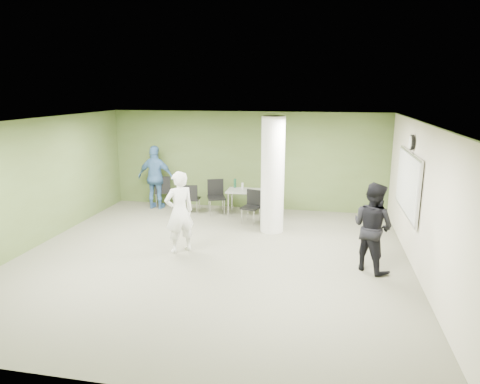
% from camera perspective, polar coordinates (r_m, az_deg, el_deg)
% --- Properties ---
extents(floor, '(8.00, 8.00, 0.00)m').
position_cam_1_polar(floor, '(8.97, -3.80, -8.79)').
color(floor, '#535342').
rests_on(floor, ground).
extents(ceiling, '(8.00, 8.00, 0.00)m').
position_cam_1_polar(ceiling, '(8.32, -4.10, 9.35)').
color(ceiling, white).
rests_on(ceiling, wall_back).
extents(wall_back, '(8.00, 2.80, 0.02)m').
position_cam_1_polar(wall_back, '(12.36, 0.89, 4.21)').
color(wall_back, '#485929').
rests_on(wall_back, floor).
extents(wall_left, '(0.02, 8.00, 2.80)m').
position_cam_1_polar(wall_left, '(10.31, -25.95, 0.96)').
color(wall_left, '#485929').
rests_on(wall_left, floor).
extents(wall_right_cream, '(0.02, 8.00, 2.80)m').
position_cam_1_polar(wall_right_cream, '(8.45, 23.27, -1.30)').
color(wall_right_cream, beige).
rests_on(wall_right_cream, floor).
extents(column, '(0.56, 0.56, 2.80)m').
position_cam_1_polar(column, '(10.27, 4.38, 2.25)').
color(column, silver).
rests_on(column, floor).
extents(whiteboard, '(0.05, 2.30, 1.30)m').
position_cam_1_polar(whiteboard, '(9.56, 21.45, 1.11)').
color(whiteboard, silver).
rests_on(whiteboard, wall_right_cream).
extents(wall_clock, '(0.06, 0.32, 0.32)m').
position_cam_1_polar(wall_clock, '(9.43, 21.90, 6.16)').
color(wall_clock, black).
rests_on(wall_clock, wall_right_cream).
extents(folding_table, '(1.53, 0.70, 0.97)m').
position_cam_1_polar(folding_table, '(11.67, 1.86, -0.02)').
color(folding_table, gray).
rests_on(folding_table, floor).
extents(wastebasket, '(0.24, 0.24, 0.27)m').
position_cam_1_polar(wastebasket, '(11.88, -8.43, -2.56)').
color(wastebasket, '#4C4C4C').
rests_on(wastebasket, floor).
extents(chair_back_left, '(0.61, 0.61, 0.95)m').
position_cam_1_polar(chair_back_left, '(12.76, -10.29, 0.41)').
color(chair_back_left, black).
rests_on(chair_back_left, floor).
extents(chair_back_right, '(0.46, 0.46, 0.84)m').
position_cam_1_polar(chair_back_right, '(11.99, -6.51, -0.62)').
color(chair_back_right, black).
rests_on(chair_back_right, floor).
extents(chair_table_left, '(0.61, 0.61, 0.95)m').
position_cam_1_polar(chair_table_left, '(11.98, -3.22, -0.24)').
color(chair_table_left, black).
rests_on(chair_table_left, floor).
extents(chair_table_right, '(0.53, 0.53, 0.85)m').
position_cam_1_polar(chair_table_right, '(11.13, 1.62, -1.61)').
color(chair_table_right, black).
rests_on(chair_table_right, floor).
extents(woman_white, '(0.76, 0.74, 1.76)m').
position_cam_1_polar(woman_white, '(9.12, -8.08, -2.67)').
color(woman_white, white).
rests_on(woman_white, floor).
extents(man_black, '(1.06, 1.05, 1.73)m').
position_cam_1_polar(man_black, '(8.50, 17.26, -4.48)').
color(man_black, black).
rests_on(man_black, floor).
extents(man_blue, '(1.10, 0.50, 1.84)m').
position_cam_1_polar(man_blue, '(12.60, -11.16, 1.92)').
color(man_blue, '#3D6698').
rests_on(man_blue, floor).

